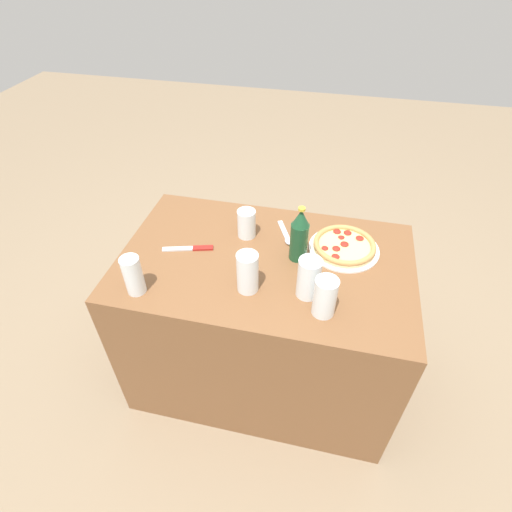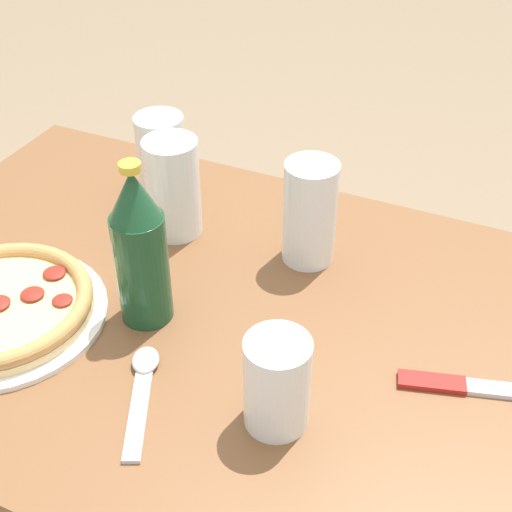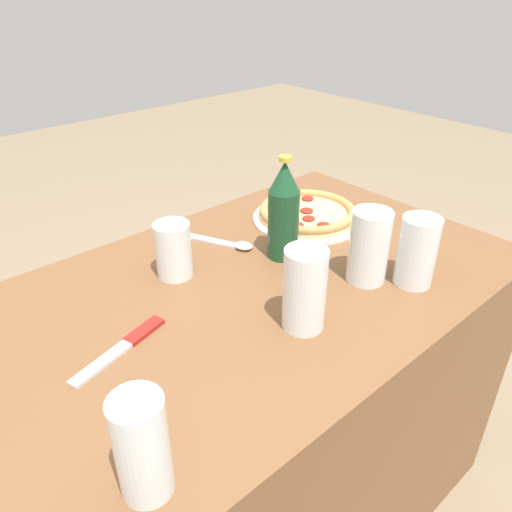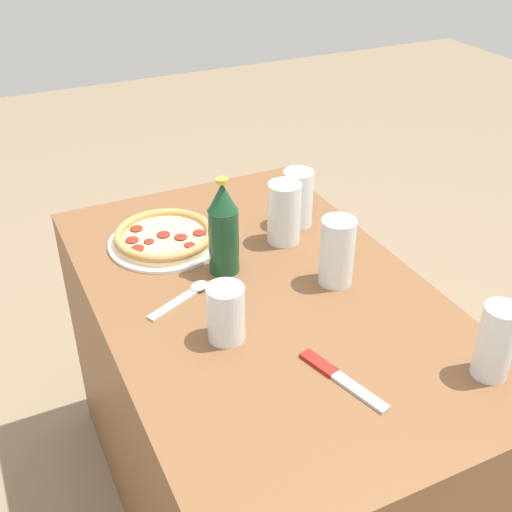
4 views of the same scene
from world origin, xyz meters
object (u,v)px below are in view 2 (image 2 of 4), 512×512
Objects in this scene: glass_orange_juice at (162,163)px; knife at (475,387)px; spoon at (143,381)px; glass_mango_juice at (173,191)px; glass_red_wine at (277,386)px; beer_bottle at (140,249)px; glass_cola at (309,218)px; pizza_pepperoni at (0,307)px.

knife is at bearing -21.17° from glass_orange_juice.
glass_mango_juice is at bearing 112.18° from spoon.
beer_bottle reaches higher than glass_red_wine.
glass_mango_juice reaches higher than spoon.
glass_orange_juice is 0.41m from spoon.
glass_cola is 0.25m from beer_bottle.
beer_bottle is 0.16m from spoon.
glass_orange_juice is (-0.34, 0.34, 0.01)m from glass_red_wine.
glass_mango_juice is (-0.28, 0.27, 0.02)m from glass_red_wine.
beer_bottle is at bearing -64.55° from glass_orange_juice.
spoon is at bearing -67.82° from glass_mango_juice.
pizza_pepperoni is 0.60m from knife.
glass_cola is at bearing 5.56° from glass_mango_juice.
glass_red_wine is at bearing -45.10° from glass_orange_juice.
spoon is (0.18, -0.36, -0.06)m from glass_orange_juice.
glass_cola is 0.32m from knife.
glass_cola is (-0.08, 0.29, 0.02)m from glass_red_wine.
pizza_pepperoni is 1.80× the size of glass_mango_juice.
glass_cola reaches higher than glass_red_wine.
spoon reaches higher than knife.
beer_bottle is 1.16× the size of knife.
glass_orange_juice is at bearing 115.45° from beer_bottle.
beer_bottle is 0.43m from knife.
glass_cola is at bearing 53.99° from beer_bottle.
spoon is at bearing -156.74° from knife.
knife is (0.59, 0.13, -0.01)m from pizza_pepperoni.
pizza_pepperoni is 1.20× the size of beer_bottle.
glass_cola reaches higher than pizza_pepperoni.
beer_bottle is (0.17, 0.08, 0.09)m from pizza_pepperoni.
glass_mango_juice is (0.06, -0.07, 0.01)m from glass_orange_juice.
beer_bottle is at bearing -71.90° from glass_mango_juice.
pizza_pepperoni is at bearing -98.37° from glass_orange_juice.
glass_mango_juice reaches higher than glass_red_wine.
knife is (0.20, 0.14, -0.05)m from glass_red_wine.
glass_orange_juice is 0.09m from glass_mango_juice.
beer_bottle is at bearing -126.01° from glass_cola.
glass_mango_juice is at bearing 67.49° from pizza_pepperoni.
spoon is (0.12, -0.29, -0.07)m from glass_mango_juice.
glass_cola is at bearing 149.78° from knife.
spoon is at bearing -105.74° from glass_cola.
glass_mango_juice reaches higher than pizza_pepperoni.
knife is at bearing -30.22° from glass_cola.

